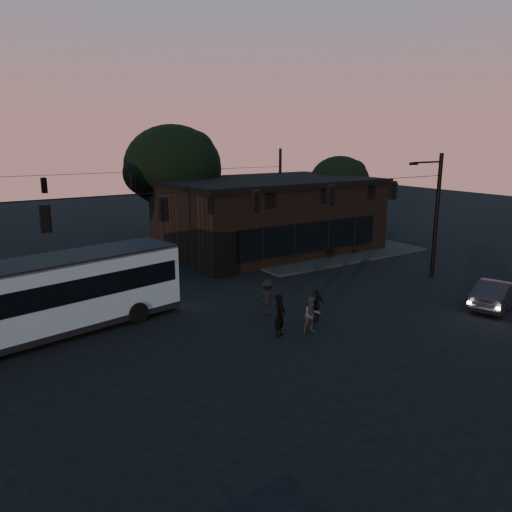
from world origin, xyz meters
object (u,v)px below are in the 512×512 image
bus (47,294)px  car (496,293)px  pedestrian_b (312,315)px  pedestrian_a (280,315)px  pedestrian_d (268,297)px  pedestrian_c (316,305)px  building (268,214)px

bus → car: bearing=-34.3°
car → pedestrian_b: size_ratio=2.61×
bus → pedestrian_a: bearing=-44.9°
car → pedestrian_d: bearing=45.5°
pedestrian_b → pedestrian_d: (-0.33, 2.91, 0.07)m
pedestrian_b → pedestrian_d: bearing=108.8°
car → pedestrian_c: 9.61m
car → pedestrian_b: 10.31m
building → pedestrian_c: size_ratio=9.32×
car → bus: bearing=49.6°
pedestrian_a → pedestrian_d: (1.06, 2.46, -0.05)m
car → pedestrian_d: pedestrian_d is taller
bus → pedestrian_d: size_ratio=6.86×
pedestrian_c → car: bearing=154.3°
pedestrian_b → pedestrian_a: bearing=174.1°
bus → pedestrian_b: (9.66, -5.99, -1.06)m
bus → pedestrian_c: size_ratio=7.40×
building → bus: bearing=-153.1°
pedestrian_d → building: bearing=-81.5°
car → pedestrian_c: size_ratio=2.61×
pedestrian_a → pedestrian_c: 2.46m
pedestrian_b → pedestrian_d: size_ratio=0.93×
pedestrian_c → pedestrian_b: bearing=37.9°
car → pedestrian_d: 11.65m
bus → pedestrian_d: bearing=-29.4°
building → bus: size_ratio=1.26×
pedestrian_a → pedestrian_d: size_ratio=1.05×
building → pedestrian_b: (-8.05, -14.97, -1.88)m
bus → pedestrian_a: 10.00m
building → pedestrian_b: bearing=-118.3°
bus → pedestrian_b: size_ratio=7.40×
car → pedestrian_c: (-9.00, 3.39, 0.11)m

